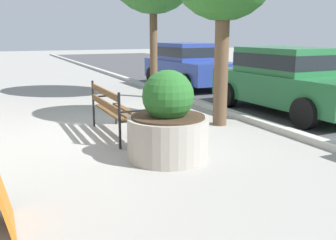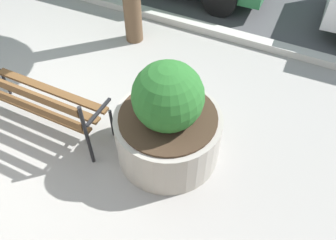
% 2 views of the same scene
% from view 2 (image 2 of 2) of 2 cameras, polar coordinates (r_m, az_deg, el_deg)
% --- Properties ---
extents(ground_plane, '(80.00, 80.00, 0.00)m').
position_cam_2_polar(ground_plane, '(5.04, -19.88, 0.27)').
color(ground_plane, gray).
extents(curb_stone, '(60.00, 0.20, 0.12)m').
position_cam_2_polar(curb_stone, '(6.75, -3.90, 17.29)').
color(curb_stone, '#B2AFA8').
rests_on(curb_stone, ground).
extents(park_bench, '(1.80, 0.54, 0.95)m').
position_cam_2_polar(park_bench, '(4.52, -21.19, 3.21)').
color(park_bench, brown).
rests_on(park_bench, ground).
extents(concrete_planter, '(1.24, 1.24, 1.36)m').
position_cam_2_polar(concrete_planter, '(3.96, -0.00, -0.65)').
color(concrete_planter, gray).
rests_on(concrete_planter, ground).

